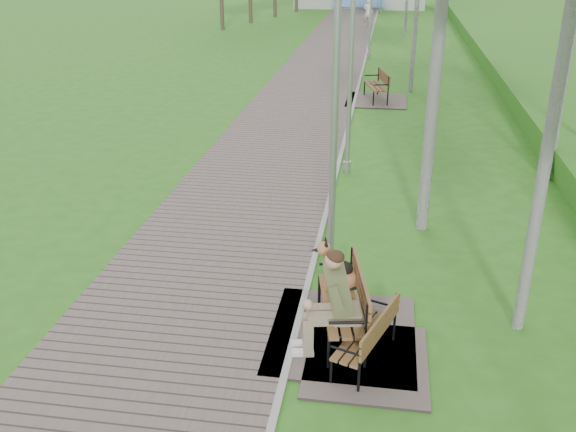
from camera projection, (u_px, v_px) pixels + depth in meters
name	position (u px, v px, depth m)	size (l,w,h in m)	color
walkway	(313.00, 83.00, 24.65)	(3.50, 67.00, 0.04)	#625550
kerb	(359.00, 85.00, 24.40)	(0.10, 67.00, 0.05)	#999993
bench_main	(336.00, 306.00, 8.92)	(2.05, 2.27, 1.78)	#625550
bench_second	(364.00, 351.00, 8.51)	(1.62, 1.79, 0.99)	#625550
bench_third	(376.00, 94.00, 22.01)	(2.05, 2.28, 1.26)	#625550
lamp_post_near	(334.00, 145.00, 9.97)	(0.19, 0.19, 4.83)	#999BA0
lamp_post_second	(350.00, 79.00, 14.54)	(0.19, 0.19, 4.82)	#999BA0
lamp_post_third	(371.00, 12.00, 28.97)	(0.17, 0.17, 4.43)	#999BA0
pedestrian_near	(368.00, 12.00, 40.21)	(0.60, 0.39, 1.64)	silver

